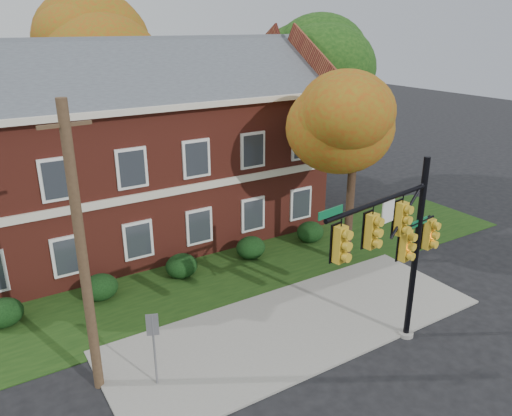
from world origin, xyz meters
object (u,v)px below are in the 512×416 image
tree_near_right (362,118)px  tree_far_rear (104,50)px  hedge_far_left (3,313)px  apartment_building (132,141)px  hedge_right (251,248)px  hedge_left (100,287)px  hedge_far_right (310,232)px  traffic_signal (398,240)px  sign_post (153,338)px  tree_right_rear (309,63)px  utility_pole (82,255)px  hedge_center (182,266)px

tree_near_right → tree_far_rear: size_ratio=0.74×
hedge_far_left → tree_far_rear: bearing=57.5°
apartment_building → hedge_right: apartment_building is taller
hedge_left → hedge_far_right: size_ratio=1.00×
traffic_signal → sign_post: (-7.23, 2.41, -2.33)m
apartment_building → sign_post: 12.21m
tree_right_rear → sign_post: bearing=-140.8°
utility_pole → hedge_left: bearing=69.3°
hedge_far_left → traffic_signal: size_ratio=0.22×
apartment_building → traffic_signal: bearing=-74.7°
traffic_signal → tree_near_right: bearing=48.8°
hedge_far_right → tree_near_right: (0.22, -2.83, 6.14)m
hedge_center → hedge_right: bearing=0.0°
hedge_right → sign_post: 9.28m
hedge_right → tree_far_rear: size_ratio=0.12×
hedge_far_left → hedge_center: (7.00, 0.00, 0.00)m
sign_post → hedge_far_left: bearing=142.1°
traffic_signal → sign_post: size_ratio=2.60×
sign_post → tree_far_rear: bearing=97.5°
tree_near_right → apartment_building: bearing=131.8°
tree_far_rear → utility_pole: (-6.34, -18.16, -4.46)m
tree_near_right → tree_far_rear: 17.12m
hedge_right → tree_right_rear: (7.81, 6.11, 7.60)m
hedge_center → traffic_signal: 9.82m
hedge_far_left → utility_pole: 6.68m
hedge_center → utility_pole: (-5.00, -5.07, 3.86)m
tree_near_right → hedge_far_left: bearing=168.7°
apartment_building → hedge_left: apartment_building is taller
hedge_far_right → tree_near_right: size_ratio=0.16×
hedge_left → hedge_center: 3.50m
tree_far_rear → sign_post: (-4.84, -19.07, -7.15)m
apartment_building → hedge_far_right: size_ratio=13.43×
hedge_center → hedge_far_right: 7.00m
hedge_far_left → hedge_far_right: 14.00m
hedge_center → hedge_right: (3.50, 0.00, 0.00)m
utility_pole → hedge_right: bearing=26.6°
hedge_right → utility_pole: 10.62m
hedge_right → hedge_far_right: same height
hedge_far_right → utility_pole: bearing=-157.1°
hedge_far_left → hedge_center: size_ratio=1.00×
hedge_far_right → traffic_signal: 9.65m
tree_right_rear → traffic_signal: bearing=-117.6°
tree_near_right → sign_post: tree_near_right is taller
hedge_right → apartment_building: bearing=123.7°
hedge_center → hedge_far_right: bearing=0.0°
hedge_center → traffic_signal: (3.73, -8.38, 3.50)m
hedge_left → sign_post: 6.09m
tree_far_rear → hedge_far_right: bearing=-66.6°
hedge_center → hedge_far_right: same height
hedge_left → tree_right_rear: tree_right_rear is taller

